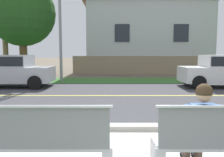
# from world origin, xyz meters

# --- Properties ---
(ground_plane) EXTENTS (140.00, 140.00, 0.00)m
(ground_plane) POSITION_xyz_m (0.00, 8.00, 0.00)
(ground_plane) COLOR #665B4C
(curb_edge) EXTENTS (44.00, 0.30, 0.11)m
(curb_edge) POSITION_xyz_m (0.00, 2.35, 0.06)
(curb_edge) COLOR #ADA89E
(curb_edge) RESTS_ON ground_plane
(street_asphalt) EXTENTS (52.00, 8.00, 0.01)m
(street_asphalt) POSITION_xyz_m (0.00, 6.50, 0.00)
(street_asphalt) COLOR #424247
(street_asphalt) RESTS_ON ground_plane
(road_centre_line) EXTENTS (48.00, 0.14, 0.01)m
(road_centre_line) POSITION_xyz_m (0.00, 6.50, 0.01)
(road_centre_line) COLOR #E0CC4C
(road_centre_line) RESTS_ON ground_plane
(far_verge_grass) EXTENTS (48.00, 2.80, 0.02)m
(far_verge_grass) POSITION_xyz_m (0.00, 11.65, 0.01)
(far_verge_grass) COLOR #38702D
(far_verge_grass) RESTS_ON ground_plane
(bench_left) EXTENTS (1.89, 0.48, 1.01)m
(bench_left) POSITION_xyz_m (-1.22, 0.35, 0.46)
(bench_left) COLOR silver
(bench_left) RESTS_ON ground_plane
(seated_person_blue) EXTENTS (0.52, 0.68, 1.25)m
(seated_person_blue) POSITION_xyz_m (0.95, 0.52, 0.68)
(seated_person_blue) COLOR #47382D
(seated_person_blue) RESTS_ON ground_plane
(car_silver_near) EXTENTS (4.30, 1.86, 1.54)m
(car_silver_near) POSITION_xyz_m (-5.33, 8.90, 0.85)
(car_silver_near) COLOR #B2B5BC
(car_silver_near) RESTS_ON ground_plane
(streetlamp) EXTENTS (0.24, 2.10, 7.76)m
(streetlamp) POSITION_xyz_m (-3.21, 11.44, 4.40)
(streetlamp) COLOR gray
(streetlamp) RESTS_ON ground_plane
(shade_tree_far_left) EXTENTS (4.08, 4.08, 6.74)m
(shade_tree_far_left) POSITION_xyz_m (-5.70, 12.51, 4.38)
(shade_tree_far_left) COLOR brown
(shade_tree_far_left) RESTS_ON ground_plane
(garden_wall) EXTENTS (13.00, 0.36, 1.40)m
(garden_wall) POSITION_xyz_m (3.30, 15.57, 0.70)
(garden_wall) COLOR gray
(garden_wall) RESTS_ON ground_plane
(house_across_street) EXTENTS (10.48, 6.91, 6.23)m
(house_across_street) POSITION_xyz_m (2.66, 18.77, 3.16)
(house_across_street) COLOR #B7BCC1
(house_across_street) RESTS_ON ground_plane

